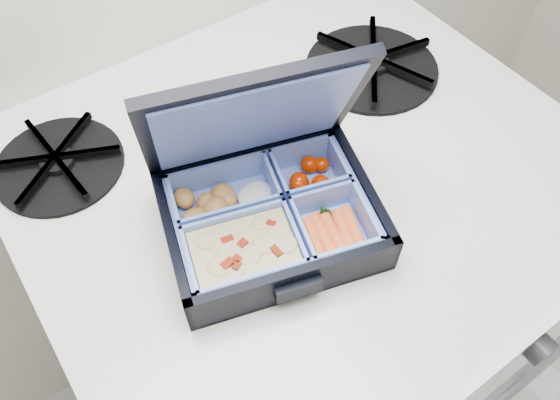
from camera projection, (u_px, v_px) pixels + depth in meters
stove at (287, 317)px, 1.06m from camera, size 0.66×0.66×0.99m
bento_box at (270, 218)px, 0.57m from camera, size 0.25×0.22×0.05m
burner_grate at (373, 62)px, 0.73m from camera, size 0.21×0.21×0.03m
burner_grate_rear at (58, 162)px, 0.63m from camera, size 0.20×0.20×0.02m
fork at (229, 137)px, 0.66m from camera, size 0.11×0.16×0.01m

